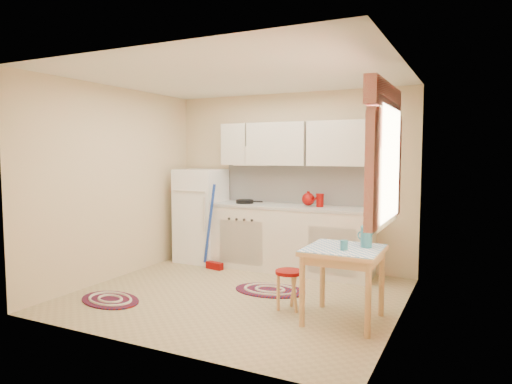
# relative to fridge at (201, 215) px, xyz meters

# --- Properties ---
(room_shell) EXTENTS (3.64, 3.60, 2.52)m
(room_shell) POSITION_rel_fridge_xyz_m (1.46, -1.01, 0.90)
(room_shell) COLOR tan
(room_shell) RESTS_ON ground
(fridge) EXTENTS (0.65, 0.60, 1.40)m
(fridge) POSITION_rel_fridge_xyz_m (0.00, 0.00, 0.00)
(fridge) COLOR white
(fridge) RESTS_ON ground
(broom) EXTENTS (0.30, 0.17, 1.20)m
(broom) POSITION_rel_fridge_xyz_m (0.45, -0.35, -0.10)
(broom) COLOR #1B3CAA
(broom) RESTS_ON ground
(base_cabinets) EXTENTS (2.25, 0.60, 0.88)m
(base_cabinets) POSITION_rel_fridge_xyz_m (1.44, 0.05, -0.26)
(base_cabinets) COLOR beige
(base_cabinets) RESTS_ON ground
(countertop) EXTENTS (2.27, 0.62, 0.04)m
(countertop) POSITION_rel_fridge_xyz_m (1.44, 0.05, 0.20)
(countertop) COLOR #B2B0A9
(countertop) RESTS_ON base_cabinets
(frying_pan) EXTENTS (0.30, 0.30, 0.05)m
(frying_pan) POSITION_rel_fridge_xyz_m (0.75, 0.00, 0.24)
(frying_pan) COLOR black
(frying_pan) RESTS_ON countertop
(red_kettle) EXTENTS (0.25, 0.24, 0.20)m
(red_kettle) POSITION_rel_fridge_xyz_m (1.70, 0.05, 0.32)
(red_kettle) COLOR #7D0604
(red_kettle) RESTS_ON countertop
(red_canister) EXTENTS (0.12, 0.12, 0.16)m
(red_canister) POSITION_rel_fridge_xyz_m (1.86, 0.05, 0.30)
(red_canister) COLOR #7D0604
(red_canister) RESTS_ON countertop
(table) EXTENTS (0.72, 0.72, 0.72)m
(table) POSITION_rel_fridge_xyz_m (2.62, -1.52, -0.34)
(table) COLOR #E1AD70
(table) RESTS_ON ground
(stool) EXTENTS (0.31, 0.31, 0.42)m
(stool) POSITION_rel_fridge_xyz_m (2.02, -1.46, -0.49)
(stool) COLOR #7D0604
(stool) RESTS_ON ground
(coffee_pot) EXTENTS (0.18, 0.17, 0.28)m
(coffee_pot) POSITION_rel_fridge_xyz_m (2.81, -1.40, 0.16)
(coffee_pot) COLOR #296B7F
(coffee_pot) RESTS_ON table
(mug) EXTENTS (0.09, 0.09, 0.10)m
(mug) POSITION_rel_fridge_xyz_m (2.65, -1.62, 0.07)
(mug) COLOR #296B7F
(mug) RESTS_ON table
(rug_center) EXTENTS (0.91, 0.65, 0.02)m
(rug_center) POSITION_rel_fridge_xyz_m (1.58, -0.94, -0.69)
(rug_center) COLOR maroon
(rug_center) RESTS_ON ground
(rug_left) EXTENTS (0.88, 0.68, 0.02)m
(rug_left) POSITION_rel_fridge_xyz_m (0.12, -2.06, -0.69)
(rug_left) COLOR maroon
(rug_left) RESTS_ON ground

